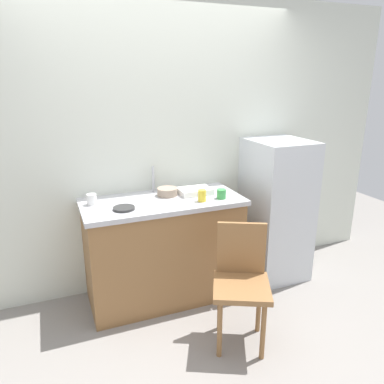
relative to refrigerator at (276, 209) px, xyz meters
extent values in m
plane|color=gray|center=(-1.07, -0.65, -0.68)|extent=(8.00, 8.00, 0.00)
cube|color=silver|center=(-1.07, 0.35, 0.62)|extent=(4.80, 0.10, 2.59)
cube|color=olive|center=(-1.15, 0.00, -0.24)|extent=(1.31, 0.60, 0.88)
cube|color=#B7B7BC|center=(-1.15, 0.00, 0.22)|extent=(1.35, 0.64, 0.04)
cylinder|color=#B7B7BC|center=(-1.15, 0.25, 0.36)|extent=(0.02, 0.02, 0.23)
cube|color=silver|center=(0.00, 0.00, 0.00)|extent=(0.53, 0.60, 1.35)
cylinder|color=olive|center=(-1.02, -0.89, -0.45)|extent=(0.04, 0.04, 0.45)
cylinder|color=olive|center=(-0.75, -1.02, -0.45)|extent=(0.04, 0.04, 0.45)
cylinder|color=olive|center=(-0.89, -0.62, -0.45)|extent=(0.04, 0.04, 0.45)
cylinder|color=olive|center=(-0.62, -0.75, -0.45)|extent=(0.04, 0.04, 0.45)
cube|color=olive|center=(-0.82, -0.82, -0.21)|extent=(0.53, 0.53, 0.04)
cube|color=olive|center=(-0.74, -0.65, 0.01)|extent=(0.34, 0.18, 0.40)
cube|color=white|center=(-0.83, 0.04, 0.27)|extent=(0.28, 0.20, 0.05)
cylinder|color=gray|center=(-1.08, 0.08, 0.28)|extent=(0.17, 0.17, 0.07)
cylinder|color=#2D2D2D|center=(-1.50, -0.13, 0.25)|extent=(0.17, 0.17, 0.02)
cylinder|color=yellow|center=(-0.86, -0.17, 0.29)|extent=(0.07, 0.07, 0.10)
cylinder|color=white|center=(-1.71, 0.08, 0.29)|extent=(0.08, 0.08, 0.09)
cylinder|color=green|center=(-0.67, -0.16, 0.28)|extent=(0.08, 0.08, 0.08)
camera|label=1|loc=(-2.02, -2.84, 1.23)|focal=34.75mm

